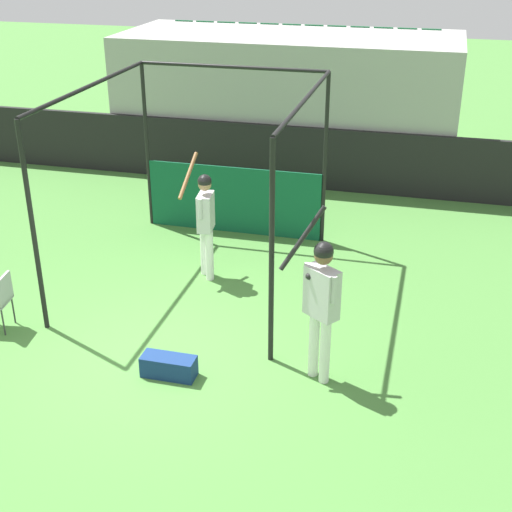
% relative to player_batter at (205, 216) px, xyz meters
% --- Properties ---
extents(ground_plane, '(60.00, 60.00, 0.00)m').
position_rel_player_batter_xyz_m(ground_plane, '(0.01, -2.49, -1.06)').
color(ground_plane, '#477F38').
extents(outfield_wall, '(24.00, 0.12, 1.34)m').
position_rel_player_batter_xyz_m(outfield_wall, '(0.01, 4.60, -0.39)').
color(outfield_wall, black).
rests_on(outfield_wall, ground).
extents(bleacher_section, '(7.60, 3.20, 3.02)m').
position_rel_player_batter_xyz_m(bleacher_section, '(0.01, 6.26, 0.45)').
color(bleacher_section, '#9E9E99').
rests_on(bleacher_section, ground).
extents(batting_cage, '(3.38, 4.07, 3.07)m').
position_rel_player_batter_xyz_m(batting_cage, '(-0.07, 1.07, 0.28)').
color(batting_cage, black).
rests_on(batting_cage, ground).
extents(player_batter, '(0.54, 0.86, 1.92)m').
position_rel_player_batter_xyz_m(player_batter, '(0.00, 0.00, 0.00)').
color(player_batter, white).
rests_on(player_batter, ground).
extents(player_waiting, '(0.81, 0.61, 2.22)m').
position_rel_player_batter_xyz_m(player_waiting, '(2.26, -2.37, 0.11)').
color(player_waiting, white).
rests_on(player_waiting, ground).
extents(equipment_bag, '(0.70, 0.28, 0.28)m').
position_rel_player_batter_xyz_m(equipment_bag, '(0.41, -2.81, -0.92)').
color(equipment_bag, navy).
rests_on(equipment_bag, ground).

